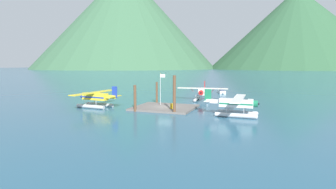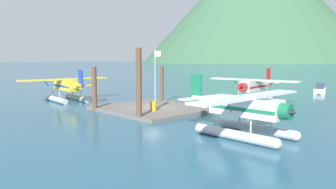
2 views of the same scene
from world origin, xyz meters
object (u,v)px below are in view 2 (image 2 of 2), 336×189
object	(u,v)px
fuel_drum	(153,106)
seaplane_white_stbd_aft	(245,112)
boat_white_open_north	(320,90)
flagpole	(156,70)
seaplane_cream_bow_right	(253,89)
seaplane_yellow_port_aft	(66,88)

from	to	relation	value
fuel_drum	seaplane_white_stbd_aft	xyz separation A→B (m)	(10.38, -1.21, 0.84)
boat_white_open_north	fuel_drum	bearing A→B (deg)	-96.96
fuel_drum	flagpole	bearing A→B (deg)	135.44
flagpole	seaplane_cream_bow_right	size ratio (longest dim) A/B	0.54
boat_white_open_north	seaplane_yellow_port_aft	bearing A→B (deg)	-119.25
seaplane_white_stbd_aft	boat_white_open_north	distance (m)	31.14
flagpole	seaplane_white_stbd_aft	distance (m)	14.37
seaplane_white_stbd_aft	boat_white_open_north	size ratio (longest dim) A/B	2.21
seaplane_yellow_port_aft	seaplane_white_stbd_aft	xyz separation A→B (m)	(24.10, 0.49, 0.00)
flagpole	fuel_drum	distance (m)	5.40
flagpole	boat_white_open_north	bearing A→B (deg)	75.57
seaplane_cream_bow_right	seaplane_yellow_port_aft	bearing A→B (deg)	-135.90
fuel_drum	seaplane_yellow_port_aft	distance (m)	13.85
seaplane_cream_bow_right	boat_white_open_north	world-z (taller)	seaplane_cream_bow_right
boat_white_open_north	seaplane_white_stbd_aft	bearing A→B (deg)	-77.34
seaplane_white_stbd_aft	seaplane_cream_bow_right	world-z (taller)	same
flagpole	seaplane_yellow_port_aft	xyz separation A→B (m)	(-10.58, -4.80, -2.27)
seaplane_yellow_port_aft	boat_white_open_north	world-z (taller)	seaplane_yellow_port_aft
seaplane_white_stbd_aft	seaplane_yellow_port_aft	bearing A→B (deg)	-178.84
flagpole	seaplane_cream_bow_right	bearing A→B (deg)	63.76
flagpole	seaplane_yellow_port_aft	world-z (taller)	flagpole
fuel_drum	seaplane_yellow_port_aft	world-z (taller)	seaplane_yellow_port_aft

